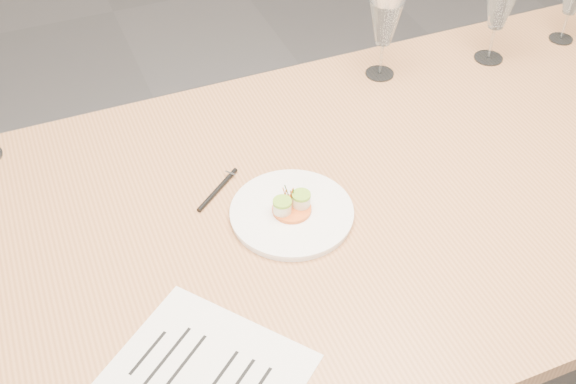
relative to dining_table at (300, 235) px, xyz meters
name	(u,v)px	position (x,y,z in m)	size (l,w,h in m)	color
dining_table	(300,235)	(0.00, 0.00, 0.00)	(2.40, 1.00, 0.75)	tan
dinner_plate	(292,212)	(-0.02, 0.00, 0.08)	(0.25, 0.25, 0.07)	white
recipe_sheet	(209,371)	(-0.29, -0.29, 0.07)	(0.38, 0.39, 0.00)	white
ballpoint_pen	(218,189)	(-0.14, 0.12, 0.07)	(0.12, 0.10, 0.01)	black
wine_glass_2	(385,24)	(0.38, 0.38, 0.21)	(0.08, 0.08, 0.21)	white
wine_glass_3	(500,8)	(0.68, 0.34, 0.22)	(0.09, 0.09, 0.21)	white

